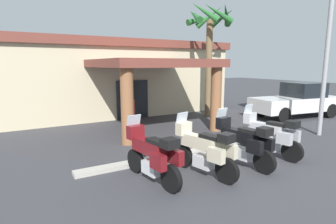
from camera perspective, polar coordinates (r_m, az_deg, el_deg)
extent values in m
plane|color=#38383D|center=(8.83, 12.81, -9.87)|extent=(80.00, 80.00, 0.00)
cube|color=beige|center=(17.70, -11.25, 6.43)|extent=(13.37, 5.91, 3.88)
cube|color=#1E2328|center=(15.05, -7.40, 2.55)|extent=(1.80, 0.12, 2.10)
cube|color=brown|center=(12.77, -3.30, 10.09)|extent=(5.07, 4.94, 0.35)
cylinder|color=brown|center=(10.15, -8.48, 1.07)|extent=(0.48, 0.48, 2.82)
cylinder|color=brown|center=(12.35, 9.94, 2.59)|extent=(0.48, 0.48, 2.82)
cube|color=brown|center=(17.71, -11.49, 13.42)|extent=(13.77, 6.31, 0.44)
cylinder|color=black|center=(7.72, -6.75, -10.02)|extent=(0.24, 0.67, 0.66)
cylinder|color=black|center=(6.54, 0.65, -13.71)|extent=(0.24, 0.67, 0.66)
cube|color=silver|center=(7.08, -3.26, -11.49)|extent=(0.40, 0.60, 0.32)
cube|color=maroon|center=(7.02, -4.02, -7.26)|extent=(0.47, 1.18, 0.34)
cube|color=black|center=(6.69, -2.33, -6.16)|extent=(0.37, 0.63, 0.10)
cube|color=maroon|center=(7.46, -6.79, -4.13)|extent=(0.47, 0.30, 0.36)
cube|color=#B2BCC6|center=(7.47, -7.16, -1.92)|extent=(0.41, 0.18, 0.36)
cube|color=maroon|center=(6.34, -2.06, -10.30)|extent=(0.24, 0.46, 0.36)
cube|color=maroon|center=(6.64, 1.60, -9.34)|extent=(0.24, 0.46, 0.36)
cube|color=black|center=(6.29, 0.38, -6.54)|extent=(0.40, 0.37, 0.22)
cylinder|color=black|center=(8.06, 3.14, -9.09)|extent=(0.27, 0.67, 0.66)
cylinder|color=black|center=(7.12, 12.17, -11.93)|extent=(0.27, 0.67, 0.66)
cube|color=silver|center=(7.53, 7.51, -10.21)|extent=(0.43, 0.61, 0.32)
cube|color=beige|center=(7.47, 6.72, -6.26)|extent=(0.53, 1.19, 0.34)
cube|color=black|center=(7.19, 8.85, -5.12)|extent=(0.40, 0.64, 0.10)
cube|color=beige|center=(7.82, 3.30, -3.43)|extent=(0.48, 0.32, 0.36)
cube|color=#B2BCC6|center=(7.81, 2.91, -1.33)|extent=(0.42, 0.20, 0.36)
cube|color=beige|center=(6.86, 9.98, -8.87)|extent=(0.27, 0.47, 0.36)
cube|color=beige|center=(7.25, 12.56, -7.91)|extent=(0.27, 0.47, 0.36)
cube|color=black|center=(6.88, 12.09, -5.31)|extent=(0.42, 0.39, 0.22)
cylinder|color=black|center=(8.91, 11.16, -7.38)|extent=(0.21, 0.67, 0.66)
cylinder|color=black|center=(8.01, 19.44, -9.78)|extent=(0.21, 0.67, 0.66)
cube|color=silver|center=(8.41, 15.21, -8.32)|extent=(0.38, 0.59, 0.32)
cube|color=black|center=(8.36, 14.56, -4.76)|extent=(0.42, 1.18, 0.34)
cube|color=black|center=(8.10, 16.55, -3.72)|extent=(0.34, 0.63, 0.10)
cube|color=black|center=(8.70, 11.43, -2.24)|extent=(0.46, 0.29, 0.36)
cube|color=#B2BCC6|center=(8.70, 11.11, -0.35)|extent=(0.41, 0.16, 0.36)
cube|color=black|center=(7.75, 17.61, -6.98)|extent=(0.23, 0.46, 0.36)
cube|color=black|center=(8.17, 19.78, -6.25)|extent=(0.23, 0.46, 0.36)
cube|color=black|center=(7.80, 19.49, -3.86)|extent=(0.39, 0.36, 0.22)
cylinder|color=black|center=(9.94, 16.37, -5.79)|extent=(0.25, 0.67, 0.66)
cylinder|color=black|center=(9.22, 24.45, -7.53)|extent=(0.25, 0.67, 0.66)
cube|color=silver|center=(9.53, 20.39, -6.44)|extent=(0.41, 0.61, 0.32)
cube|color=#B2B2B7|center=(9.48, 19.79, -3.31)|extent=(0.49, 1.18, 0.34)
cube|color=black|center=(9.27, 21.73, -2.33)|extent=(0.38, 0.64, 0.10)
cube|color=#B2B2B7|center=(9.75, 16.70, -1.17)|extent=(0.47, 0.31, 0.36)
cube|color=#B2BCC6|center=(9.74, 16.39, 0.52)|extent=(0.41, 0.19, 0.36)
cube|color=#B2B2B7|center=(8.94, 23.05, -5.09)|extent=(0.25, 0.46, 0.36)
cube|color=#B2B2B7|center=(9.40, 24.50, -4.49)|extent=(0.25, 0.46, 0.36)
cube|color=black|center=(9.04, 24.54, -2.37)|extent=(0.41, 0.38, 0.22)
cylinder|color=black|center=(11.82, -7.40, -2.50)|extent=(0.14, 0.14, 0.86)
cylinder|color=black|center=(11.68, -7.90, -2.67)|extent=(0.14, 0.14, 0.86)
cylinder|color=#B23333|center=(11.62, -7.73, 0.95)|extent=(0.32, 0.32, 0.61)
cylinder|color=#B23333|center=(11.79, -7.13, 1.25)|extent=(0.09, 0.09, 0.58)
cylinder|color=#B23333|center=(11.43, -8.36, 0.95)|extent=(0.09, 0.09, 0.58)
sphere|color=tan|center=(11.56, -7.78, 3.16)|extent=(0.23, 0.23, 0.23)
cylinder|color=black|center=(18.80, 26.63, 1.03)|extent=(0.83, 0.36, 0.80)
cylinder|color=black|center=(17.74, 30.72, 0.22)|extent=(0.83, 0.36, 0.80)
cylinder|color=black|center=(16.42, 18.72, 0.43)|extent=(0.83, 0.36, 0.80)
cylinder|color=black|center=(15.19, 22.87, -0.56)|extent=(0.83, 0.36, 0.80)
cube|color=silver|center=(16.93, 25.04, 1.57)|extent=(5.41, 2.61, 0.75)
cube|color=black|center=(17.22, 26.37, 4.20)|extent=(2.03, 1.98, 0.80)
cylinder|color=brown|center=(15.76, 8.47, 8.76)|extent=(0.36, 0.36, 5.34)
cone|color=#236028|center=(16.56, 11.12, 18.67)|extent=(0.47, 1.78, 0.97)
cone|color=#236028|center=(16.85, 8.58, 19.04)|extent=(1.52, 1.23, 1.36)
cone|color=#236028|center=(16.63, 6.66, 18.58)|extent=(1.80, 0.43, 0.82)
cone|color=#236028|center=(15.67, 5.59, 19.41)|extent=(0.84, 1.78, 1.04)
cone|color=#236028|center=(15.16, 7.72, 19.99)|extent=(1.23, 1.57, 1.28)
cone|color=#236028|center=(15.22, 10.46, 19.63)|extent=(1.77, 0.64, 1.08)
cone|color=#236028|center=(15.85, 12.06, 19.21)|extent=(1.53, 1.42, 1.11)
cylinder|color=#99999E|center=(12.95, 30.16, 10.56)|extent=(0.18, 0.18, 6.80)
cube|color=#ADA89E|center=(9.25, 4.85, -8.35)|extent=(7.59, 0.36, 0.12)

